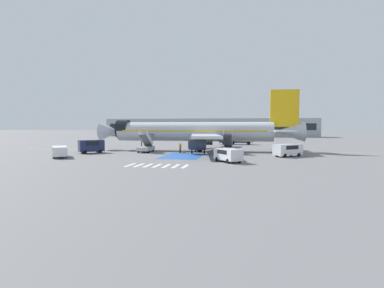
{
  "coord_description": "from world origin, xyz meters",
  "views": [
    {
      "loc": [
        10.16,
        -59.07,
        4.98
      ],
      "look_at": [
        0.14,
        -3.49,
        1.61
      ],
      "focal_mm": 28.0,
      "sensor_mm": 36.0,
      "label": 1
    }
  ],
  "objects_px": {
    "ground_crew_1": "(204,148)",
    "terminal_building": "(209,128)",
    "ground_crew_2": "(192,149)",
    "service_van_1": "(288,149)",
    "service_van_2": "(91,145)",
    "ground_crew_3": "(180,147)",
    "traffic_cone_0": "(184,151)",
    "boarding_stairs_forward": "(146,147)",
    "fuel_tanker": "(236,138)",
    "service_van_0": "(228,154)",
    "airliner": "(197,132)",
    "ground_crew_0": "(196,147)",
    "boarding_stairs_aft": "(228,148)",
    "service_van_3": "(60,151)"
  },
  "relations": [
    {
      "from": "service_van_0",
      "to": "service_van_2",
      "type": "distance_m",
      "value": 27.34
    },
    {
      "from": "airliner",
      "to": "fuel_tanker",
      "type": "bearing_deg",
      "value": -19.09
    },
    {
      "from": "service_van_0",
      "to": "ground_crew_3",
      "type": "relative_size",
      "value": 2.62
    },
    {
      "from": "ground_crew_0",
      "to": "ground_crew_3",
      "type": "bearing_deg",
      "value": -9.14
    },
    {
      "from": "service_van_2",
      "to": "ground_crew_0",
      "type": "xyz_separation_m",
      "value": [
        18.71,
        4.94,
        -0.34
      ]
    },
    {
      "from": "fuel_tanker",
      "to": "service_van_0",
      "type": "relative_size",
      "value": 1.9
    },
    {
      "from": "terminal_building",
      "to": "boarding_stairs_forward",
      "type": "bearing_deg",
      "value": -90.6
    },
    {
      "from": "ground_crew_2",
      "to": "ground_crew_0",
      "type": "bearing_deg",
      "value": 27.2
    },
    {
      "from": "service_van_0",
      "to": "ground_crew_3",
      "type": "bearing_deg",
      "value": -89.13
    },
    {
      "from": "ground_crew_3",
      "to": "traffic_cone_0",
      "type": "distance_m",
      "value": 1.11
    },
    {
      "from": "service_van_1",
      "to": "ground_crew_3",
      "type": "height_order",
      "value": "service_van_1"
    },
    {
      "from": "service_van_1",
      "to": "ground_crew_3",
      "type": "distance_m",
      "value": 19.1
    },
    {
      "from": "service_van_1",
      "to": "ground_crew_2",
      "type": "relative_size",
      "value": 3.14
    },
    {
      "from": "boarding_stairs_forward",
      "to": "fuel_tanker",
      "type": "xyz_separation_m",
      "value": [
        16.25,
        27.13,
        0.63
      ]
    },
    {
      "from": "boarding_stairs_forward",
      "to": "ground_crew_0",
      "type": "bearing_deg",
      "value": 4.8
    },
    {
      "from": "service_van_0",
      "to": "ground_crew_1",
      "type": "height_order",
      "value": "service_van_0"
    },
    {
      "from": "airliner",
      "to": "ground_crew_3",
      "type": "relative_size",
      "value": 22.49
    },
    {
      "from": "fuel_tanker",
      "to": "traffic_cone_0",
      "type": "xyz_separation_m",
      "value": [
        -8.61,
        -28.0,
        -1.34
      ]
    },
    {
      "from": "boarding_stairs_aft",
      "to": "ground_crew_1",
      "type": "distance_m",
      "value": 4.64
    },
    {
      "from": "boarding_stairs_aft",
      "to": "service_van_0",
      "type": "distance_m",
      "value": 13.74
    },
    {
      "from": "service_van_1",
      "to": "fuel_tanker",
      "type": "bearing_deg",
      "value": -22.74
    },
    {
      "from": "service_van_3",
      "to": "ground_crew_2",
      "type": "bearing_deg",
      "value": 171.2
    },
    {
      "from": "boarding_stairs_forward",
      "to": "service_van_2",
      "type": "height_order",
      "value": "boarding_stairs_forward"
    },
    {
      "from": "boarding_stairs_aft",
      "to": "terminal_building",
      "type": "height_order",
      "value": "terminal_building"
    },
    {
      "from": "boarding_stairs_forward",
      "to": "terminal_building",
      "type": "relative_size",
      "value": 0.05
    },
    {
      "from": "ground_crew_0",
      "to": "airliner",
      "type": "bearing_deg",
      "value": -127.39
    },
    {
      "from": "airliner",
      "to": "boarding_stairs_forward",
      "type": "relative_size",
      "value": 7.83
    },
    {
      "from": "ground_crew_2",
      "to": "terminal_building",
      "type": "height_order",
      "value": "terminal_building"
    },
    {
      "from": "ground_crew_2",
      "to": "traffic_cone_0",
      "type": "relative_size",
      "value": 2.59
    },
    {
      "from": "ground_crew_0",
      "to": "ground_crew_1",
      "type": "relative_size",
      "value": 1.08
    },
    {
      "from": "airliner",
      "to": "service_van_3",
      "type": "xyz_separation_m",
      "value": [
        -19.57,
        -16.45,
        -2.78
      ]
    },
    {
      "from": "service_van_2",
      "to": "ground_crew_1",
      "type": "xyz_separation_m",
      "value": [
        20.78,
        2.08,
        -0.43
      ]
    },
    {
      "from": "boarding_stairs_aft",
      "to": "terminal_building",
      "type": "distance_m",
      "value": 90.9
    },
    {
      "from": "airliner",
      "to": "service_van_2",
      "type": "relative_size",
      "value": 9.11
    },
    {
      "from": "boarding_stairs_forward",
      "to": "ground_crew_0",
      "type": "height_order",
      "value": "boarding_stairs_forward"
    },
    {
      "from": "ground_crew_1",
      "to": "terminal_building",
      "type": "distance_m",
      "value": 92.55
    },
    {
      "from": "ground_crew_2",
      "to": "service_van_2",
      "type": "bearing_deg",
      "value": 127.59
    },
    {
      "from": "ground_crew_2",
      "to": "boarding_stairs_forward",
      "type": "bearing_deg",
      "value": 110.09
    },
    {
      "from": "boarding_stairs_aft",
      "to": "service_van_1",
      "type": "height_order",
      "value": "boarding_stairs_aft"
    },
    {
      "from": "service_van_0",
      "to": "ground_crew_1",
      "type": "distance_m",
      "value": 12.48
    },
    {
      "from": "ground_crew_0",
      "to": "terminal_building",
      "type": "distance_m",
      "value": 89.48
    },
    {
      "from": "airliner",
      "to": "ground_crew_0",
      "type": "distance_m",
      "value": 4.6
    },
    {
      "from": "ground_crew_1",
      "to": "terminal_building",
      "type": "bearing_deg",
      "value": -133.23
    },
    {
      "from": "airliner",
      "to": "boarding_stairs_aft",
      "type": "height_order",
      "value": "airliner"
    },
    {
      "from": "ground_crew_2",
      "to": "traffic_cone_0",
      "type": "xyz_separation_m",
      "value": [
        -1.64,
        0.96,
        -0.61
      ]
    },
    {
      "from": "service_van_1",
      "to": "service_van_3",
      "type": "bearing_deg",
      "value": 62.49
    },
    {
      "from": "service_van_2",
      "to": "boarding_stairs_aft",
      "type": "bearing_deg",
      "value": -122.5
    },
    {
      "from": "boarding_stairs_aft",
      "to": "service_van_0",
      "type": "height_order",
      "value": "boarding_stairs_aft"
    },
    {
      "from": "airliner",
      "to": "service_van_2",
      "type": "xyz_separation_m",
      "value": [
        -18.4,
        -8.61,
        -2.42
      ]
    },
    {
      "from": "service_van_2",
      "to": "ground_crew_2",
      "type": "xyz_separation_m",
      "value": [
        18.5,
        2.05,
        -0.5
      ]
    }
  ]
}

